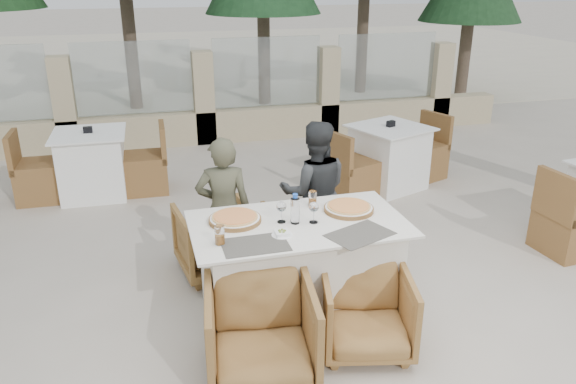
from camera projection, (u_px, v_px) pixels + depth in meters
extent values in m
plane|color=#BEB2A2|center=(286.00, 306.00, 4.50)|extent=(80.00, 80.00, 0.00)
cube|color=beige|center=(166.00, 59.00, 17.05)|extent=(30.00, 16.00, 0.01)
cube|color=#524E46|center=(255.00, 245.00, 3.81)|extent=(0.45, 0.30, 0.00)
cube|color=#534F47|center=(360.00, 234.00, 3.96)|extent=(0.53, 0.45, 0.00)
cylinder|color=#E24E1E|center=(235.00, 219.00, 4.16)|extent=(0.41, 0.41, 0.05)
cylinder|color=#E75A1F|center=(349.00, 208.00, 4.35)|extent=(0.43, 0.43, 0.05)
cylinder|color=#9FBBD1|center=(295.00, 209.00, 4.10)|extent=(0.08, 0.08, 0.23)
cylinder|color=#C06E1B|center=(220.00, 235.00, 3.81)|extent=(0.08, 0.08, 0.14)
cylinder|color=#C66E1C|center=(313.00, 199.00, 4.42)|extent=(0.07, 0.07, 0.13)
imported|color=olive|center=(216.00, 239.00, 4.94)|extent=(0.73, 0.75, 0.60)
imported|color=brown|center=(303.00, 236.00, 5.04)|extent=(0.67, 0.68, 0.58)
imported|color=olive|center=(261.00, 333.00, 3.62)|extent=(0.79, 0.80, 0.66)
imported|color=olive|center=(366.00, 312.00, 3.91)|extent=(0.75, 0.76, 0.58)
imported|color=#4D4C38|center=(224.00, 210.00, 4.71)|extent=(0.50, 0.36, 1.27)
imported|color=#323537|center=(314.00, 192.00, 5.04)|extent=(0.72, 0.61, 1.31)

